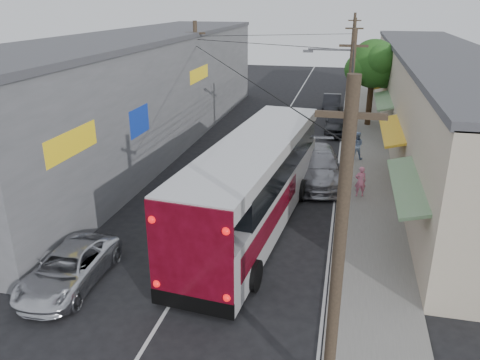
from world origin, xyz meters
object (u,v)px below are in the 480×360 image
(parked_car_mid, at_px, (338,123))
(pedestrian_far, at_px, (356,145))
(coach_bus, at_px, (256,182))
(parked_suv, at_px, (317,166))
(parked_car_far, at_px, (332,103))
(jeepney, at_px, (69,269))
(pedestrian_near, at_px, (360,181))

(parked_car_mid, relative_size, pedestrian_far, 2.74)
(coach_bus, bearing_deg, parked_suv, 74.86)
(parked_car_far, bearing_deg, parked_car_mid, -84.61)
(coach_bus, height_order, parked_suv, coach_bus)
(parked_suv, bearing_deg, parked_car_mid, 78.28)
(parked_car_mid, relative_size, parked_car_far, 1.06)
(jeepney, xyz_separation_m, parked_car_mid, (8.40, 22.30, 0.15))
(jeepney, bearing_deg, parked_car_mid, 67.31)
(coach_bus, bearing_deg, parked_car_mid, 84.96)
(coach_bus, xyz_separation_m, parked_car_mid, (3.03, 16.27, -1.23))
(parked_suv, distance_m, parked_car_far, 17.68)
(coach_bus, bearing_deg, pedestrian_far, 72.29)
(parked_car_far, height_order, pedestrian_far, pedestrian_far)
(jeepney, xyz_separation_m, parked_car_far, (7.60, 29.68, 0.09))
(jeepney, xyz_separation_m, pedestrian_near, (9.87, 10.10, 0.26))
(parked_car_mid, height_order, parked_car_far, parked_car_mid)
(jeepney, bearing_deg, pedestrian_near, 43.59)
(coach_bus, xyz_separation_m, parked_suv, (2.25, 5.96, -1.13))
(parked_car_mid, distance_m, pedestrian_far, 6.34)
(jeepney, bearing_deg, parked_car_far, 73.59)
(jeepney, distance_m, parked_car_mid, 23.83)
(parked_suv, xyz_separation_m, parked_car_mid, (0.78, 10.30, -0.10))
(jeepney, bearing_deg, coach_bus, 46.29)
(parked_suv, bearing_deg, coach_bus, -118.02)
(pedestrian_near, bearing_deg, jeepney, 32.29)
(parked_car_mid, xyz_separation_m, pedestrian_near, (1.47, -12.21, 0.10))
(jeepney, height_order, pedestrian_near, pedestrian_near)
(pedestrian_near, bearing_deg, coach_bus, 28.69)
(parked_car_far, bearing_deg, pedestrian_near, -84.17)
(coach_bus, relative_size, pedestrian_far, 8.08)
(coach_bus, height_order, parked_car_mid, coach_bus)
(pedestrian_near, xyz_separation_m, pedestrian_far, (-0.19, 6.00, 0.08))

